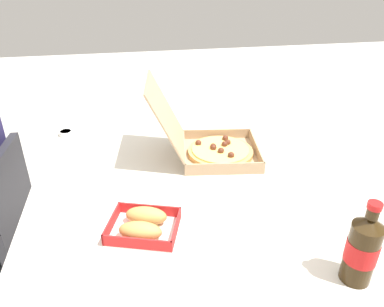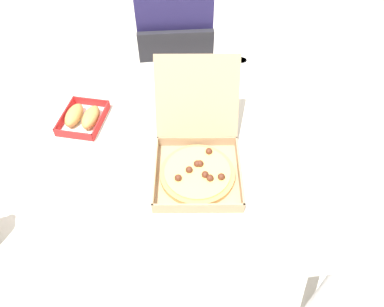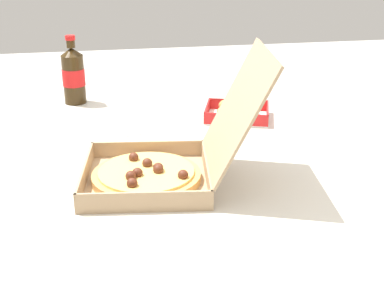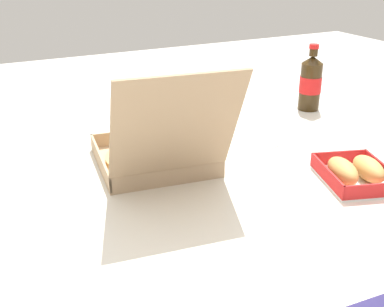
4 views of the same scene
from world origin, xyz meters
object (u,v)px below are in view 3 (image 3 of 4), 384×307
bread_side_box (237,111)px  cola_bottle (73,75)px  paper_menu (122,124)px  pizza_box_open (162,165)px

bread_side_box → cola_bottle: size_ratio=1.01×
paper_menu → pizza_box_open: bearing=-4.9°
pizza_box_open → paper_menu: size_ratio=2.11×
paper_menu → bread_side_box: bearing=73.7°
cola_bottle → paper_menu: cola_bottle is taller
cola_bottle → paper_menu: 0.30m
cola_bottle → pizza_box_open: bearing=17.6°
bread_side_box → paper_menu: (-0.01, -0.35, -0.02)m
cola_bottle → bread_side_box: bearing=62.4°
paper_menu → cola_bottle: bearing=-164.5°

